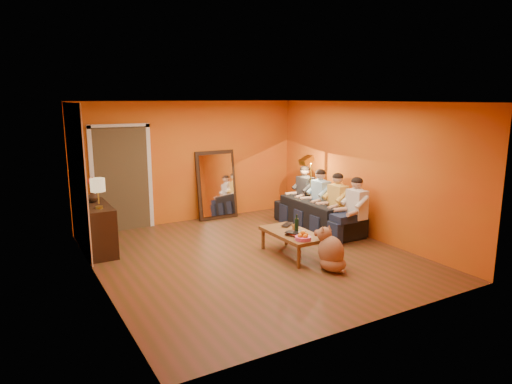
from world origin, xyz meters
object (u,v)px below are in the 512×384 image
mirror_frame (216,185)px  coffee_table (292,244)px  table_lamp (98,194)px  person_far_right (305,194)px  tumbler (294,227)px  person_mid_right (321,198)px  sofa (318,214)px  dog (331,249)px  person_mid_left (338,204)px  laptop (290,225)px  wine_bottle (297,224)px  floor_lamp (310,191)px  sideboard (98,229)px  person_far_left (357,209)px  vase (93,196)px

mirror_frame → coffee_table: mirror_frame is taller
table_lamp → person_far_right: 4.40m
table_lamp → tumbler: table_lamp is taller
table_lamp → person_mid_right: (4.37, -0.35, -0.49)m
table_lamp → sofa: table_lamp is taller
dog → person_mid_left: person_mid_left is taller
coffee_table → person_mid_left: size_ratio=1.00×
mirror_frame → sofa: mirror_frame is taller
table_lamp → laptop: size_ratio=1.58×
wine_bottle → tumbler: size_ratio=3.27×
coffee_table → laptop: (0.18, 0.35, 0.22)m
coffee_table → floor_lamp: size_ratio=0.85×
table_lamp → person_mid_right: bearing=-4.5°
sideboard → person_far_left: size_ratio=0.97×
mirror_frame → sofa: (1.45, -1.83, -0.45)m
vase → dog: bearing=-44.5°
sofa → coffee_table: sofa is taller
person_mid_right → wine_bottle: person_mid_right is taller
floor_lamp → dog: (-1.34, -2.37, -0.37)m
person_mid_right → tumbler: size_ratio=12.88×
floor_lamp → dog: 2.75m
floor_lamp → person_mid_left: size_ratio=1.18×
table_lamp → person_mid_left: table_lamp is taller
mirror_frame → dog: size_ratio=2.17×
person_far_left → laptop: (-1.34, 0.24, -0.18)m
laptop → sofa: bearing=-3.4°
coffee_table → person_mid_left: (1.52, 0.66, 0.40)m
coffee_table → laptop: 0.45m
floor_lamp → wine_bottle: floor_lamp is taller
person_far_left → person_mid_left: same height
wine_bottle → floor_lamp: bearing=47.5°
dog → wine_bottle: 0.84m
coffee_table → vase: size_ratio=5.83×
person_far_left → person_mid_left: 0.55m
table_lamp → wine_bottle: table_lamp is taller
person_far_right → laptop: (-1.34, -1.41, -0.18)m
dog → tumbler: (-0.04, 0.97, 0.11)m
person_far_right → tumbler: person_far_right is taller
coffee_table → person_far_right: bearing=48.6°
wine_bottle → person_far_left: bearing=6.0°
dog → coffee_table: bearing=90.5°
sofa → person_mid_left: bearing=-163.9°
coffee_table → tumbler: tumbler is taller
coffee_table → laptop: size_ratio=3.79×
mirror_frame → person_mid_left: size_ratio=1.25×
person_far_left → mirror_frame: bearing=119.2°
person_far_left → person_mid_right: bearing=90.0°
table_lamp → coffee_table: 3.36m
floor_lamp → person_mid_left: floor_lamp is taller
person_far_left → wine_bottle: 1.48m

